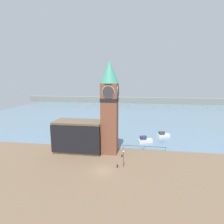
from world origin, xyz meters
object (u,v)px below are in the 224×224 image
Objects in this scene: clock_tower at (110,106)px; boat_near at (145,140)px; pier_building at (79,136)px; mooring_bollard_near at (117,166)px; mooring_bollard_far at (122,155)px; boat_far at (163,135)px; lamp_post at (123,156)px.

clock_tower is 17.84m from boat_near.
pier_building is at bearing -175.29° from boat_near.
clock_tower is at bearing 110.29° from mooring_bollard_near.
mooring_bollard_far is at bearing 84.25° from mooring_bollard_near.
boat_far reaches higher than mooring_bollard_near.
pier_building is 29.54m from boat_far.
lamp_post is (0.75, -5.15, 2.31)m from mooring_bollard_far.
mooring_bollard_near is (11.65, -7.89, -3.88)m from pier_building.
boat_near is 1.03× the size of boat_far.
boat_near is (18.40, 9.09, -3.46)m from pier_building.
mooring_bollard_near is 5.59m from mooring_bollard_far.
boat_far is (6.47, 6.45, -0.08)m from boat_near.
mooring_bollard_far is at bearing -36.27° from clock_tower.
clock_tower reaches higher than mooring_bollard_far.
clock_tower is at bearing -156.63° from boat_far.
boat_near is 6.24× the size of mooring_bollard_near.
boat_far is 6.05× the size of mooring_bollard_far.
clock_tower is 13.24m from mooring_bollard_far.
mooring_bollard_far is at bearing -10.81° from pier_building.
lamp_post is at bearing -137.15° from boat_far.
clock_tower is 1.85× the size of pier_building.
boat_near is at bearing 61.55° from mooring_bollard_far.
mooring_bollard_far is at bearing 98.23° from lamp_post.
lamp_post reaches higher than boat_near.
clock_tower reaches higher than boat_near.
lamp_post reaches higher than mooring_bollard_near.
pier_building reaches higher than mooring_bollard_near.
pier_building is 2.94× the size of boat_far.
mooring_bollard_near reaches higher than mooring_bollard_far.
boat_near is at bearing 41.94° from clock_tower.
clock_tower is 6.27× the size of lamp_post.
mooring_bollard_near is 2.69m from lamp_post.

